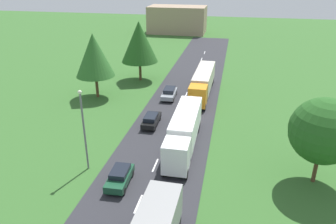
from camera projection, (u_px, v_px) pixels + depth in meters
The scene contains 11 objects.
road at pixel (146, 186), 29.72m from camera, with size 10.00×140.00×0.06m, color #2B2B30.
truck_second at pixel (184, 130), 35.25m from camera, with size 2.58×12.42×3.77m.
truck_third at pixel (203, 82), 50.61m from camera, with size 2.65×14.12×3.52m.
car_third at pixel (120, 177), 29.73m from camera, with size 1.90×4.10×1.48m.
car_fourth at pixel (151, 120), 40.96m from camera, with size 1.78×4.40×1.43m.
car_fifth at pixel (169, 93), 49.62m from camera, with size 2.02×4.65×1.48m.
lamppost_second at pixel (84, 127), 30.60m from camera, with size 0.36×0.36×8.24m.
tree_oak at pixel (94, 55), 47.80m from camera, with size 5.74×5.74×9.71m.
tree_birch at pixel (139, 42), 55.25m from camera, with size 6.24×6.24×10.22m.
tree_maple at pixel (323, 131), 28.39m from camera, with size 5.93×5.93×8.22m.
distant_building at pixel (177, 20), 98.55m from camera, with size 16.91×9.49×7.79m, color #9E846B.
Camera 1 is at (6.90, 0.96, 18.24)m, focal length 35.01 mm.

